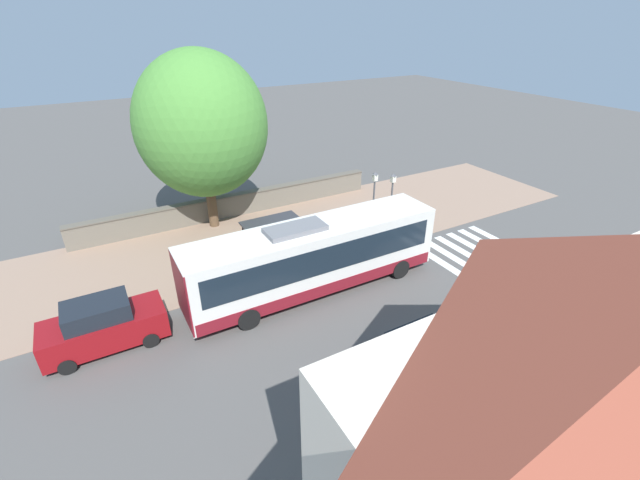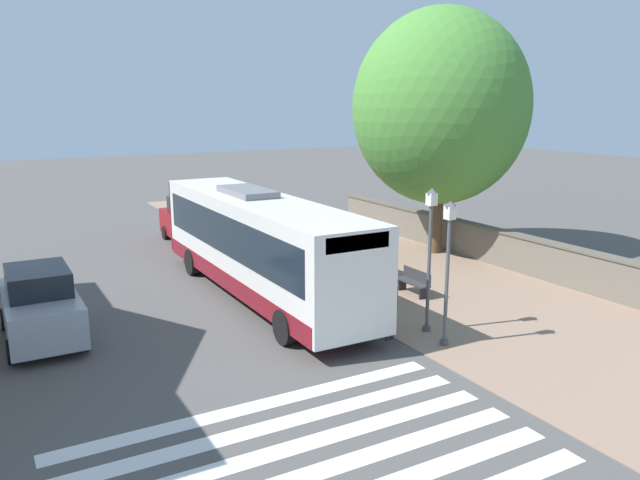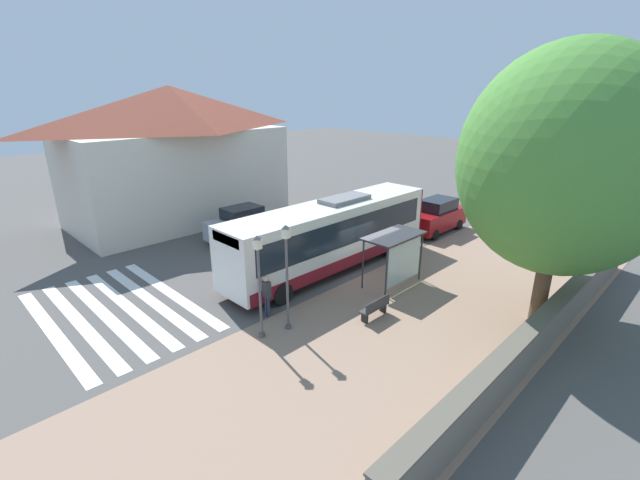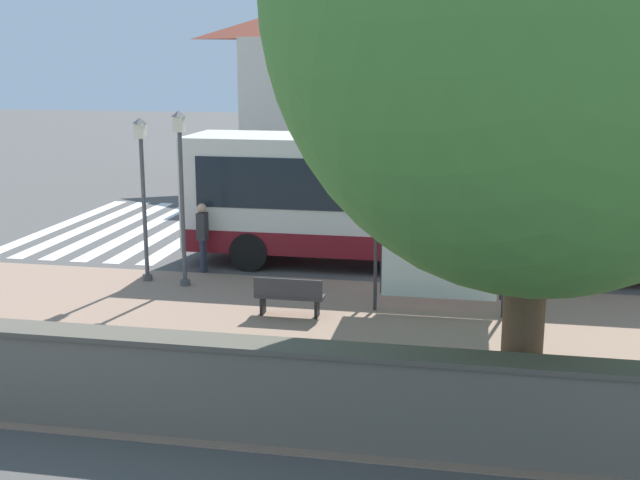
{
  "view_description": "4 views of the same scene",
  "coord_description": "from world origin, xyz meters",
  "px_view_note": "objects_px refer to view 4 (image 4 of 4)",
  "views": [
    {
      "loc": [
        16.97,
        -7.86,
        11.94
      ],
      "look_at": [
        0.17,
        1.62,
        1.71
      ],
      "focal_mm": 24.0,
      "sensor_mm": 36.0,
      "label": 1
    },
    {
      "loc": [
        9.96,
        19.37,
        6.57
      ],
      "look_at": [
        0.3,
        2.13,
        2.17
      ],
      "focal_mm": 35.0,
      "sensor_mm": 36.0,
      "label": 2
    },
    {
      "loc": [
        -12.26,
        15.25,
        8.8
      ],
      "look_at": [
        1.28,
        1.7,
        1.98
      ],
      "focal_mm": 24.0,
      "sensor_mm": 36.0,
      "label": 3
    },
    {
      "loc": [
        -18.94,
        -0.88,
        5.41
      ],
      "look_at": [
        0.77,
        2.92,
        0.84
      ],
      "focal_mm": 45.0,
      "sensor_mm": 36.0,
      "label": 4
    }
  ],
  "objects_px": {
    "bench": "(289,296)",
    "parked_car_far_lane": "(416,188)",
    "pedestrian": "(203,232)",
    "street_lamp_near": "(143,185)",
    "bus": "(422,197)",
    "bus_shelter": "(442,218)",
    "street_lamp_far": "(181,184)"
  },
  "relations": [
    {
      "from": "bench",
      "to": "street_lamp_near",
      "type": "bearing_deg",
      "value": 62.72
    },
    {
      "from": "parked_car_far_lane",
      "to": "pedestrian",
      "type": "bearing_deg",
      "value": 150.63
    },
    {
      "from": "pedestrian",
      "to": "bench",
      "type": "relative_size",
      "value": 1.22
    },
    {
      "from": "pedestrian",
      "to": "street_lamp_near",
      "type": "height_order",
      "value": "street_lamp_near"
    },
    {
      "from": "parked_car_far_lane",
      "to": "bus_shelter",
      "type": "bearing_deg",
      "value": -172.82
    },
    {
      "from": "bus_shelter",
      "to": "bench",
      "type": "height_order",
      "value": "bus_shelter"
    },
    {
      "from": "pedestrian",
      "to": "street_lamp_far",
      "type": "xyz_separation_m",
      "value": [
        -1.31,
        0.02,
        1.43
      ]
    },
    {
      "from": "bus_shelter",
      "to": "bench",
      "type": "xyz_separation_m",
      "value": [
        -1.3,
        3.11,
        -1.56
      ]
    },
    {
      "from": "bus",
      "to": "parked_car_far_lane",
      "type": "distance_m",
      "value": 7.04
    },
    {
      "from": "street_lamp_near",
      "to": "street_lamp_far",
      "type": "relative_size",
      "value": 0.95
    },
    {
      "from": "bench",
      "to": "parked_car_far_lane",
      "type": "height_order",
      "value": "parked_car_far_lane"
    },
    {
      "from": "bus",
      "to": "street_lamp_near",
      "type": "xyz_separation_m",
      "value": [
        -2.62,
        6.56,
        0.51
      ]
    },
    {
      "from": "street_lamp_near",
      "to": "bench",
      "type": "bearing_deg",
      "value": -117.28
    },
    {
      "from": "street_lamp_near",
      "to": "street_lamp_far",
      "type": "bearing_deg",
      "value": -103.42
    },
    {
      "from": "bench",
      "to": "pedestrian",
      "type": "bearing_deg",
      "value": 43.48
    },
    {
      "from": "bus_shelter",
      "to": "pedestrian",
      "type": "bearing_deg",
      "value": 73.02
    },
    {
      "from": "bus",
      "to": "parked_car_far_lane",
      "type": "height_order",
      "value": "bus"
    },
    {
      "from": "bus_shelter",
      "to": "pedestrian",
      "type": "height_order",
      "value": "bus_shelter"
    },
    {
      "from": "bus",
      "to": "bus_shelter",
      "type": "relative_size",
      "value": 4.07
    },
    {
      "from": "bus_shelter",
      "to": "street_lamp_far",
      "type": "xyz_separation_m",
      "value": [
        0.56,
        6.13,
        0.47
      ]
    },
    {
      "from": "street_lamp_near",
      "to": "street_lamp_far",
      "type": "xyz_separation_m",
      "value": [
        -0.26,
        -1.08,
        0.11
      ]
    },
    {
      "from": "street_lamp_far",
      "to": "pedestrian",
      "type": "bearing_deg",
      "value": -0.96
    },
    {
      "from": "street_lamp_far",
      "to": "parked_car_far_lane",
      "type": "height_order",
      "value": "street_lamp_far"
    },
    {
      "from": "pedestrian",
      "to": "bus_shelter",
      "type": "bearing_deg",
      "value": -106.98
    },
    {
      "from": "pedestrian",
      "to": "street_lamp_near",
      "type": "distance_m",
      "value": 2.02
    },
    {
      "from": "bus",
      "to": "bus_shelter",
      "type": "bearing_deg",
      "value": -169.21
    },
    {
      "from": "bench",
      "to": "parked_car_far_lane",
      "type": "xyz_separation_m",
      "value": [
        11.7,
        -1.8,
        0.52
      ]
    },
    {
      "from": "bus",
      "to": "bench",
      "type": "height_order",
      "value": "bus"
    },
    {
      "from": "street_lamp_near",
      "to": "street_lamp_far",
      "type": "distance_m",
      "value": 1.12
    },
    {
      "from": "bus_shelter",
      "to": "street_lamp_far",
      "type": "distance_m",
      "value": 6.17
    },
    {
      "from": "pedestrian",
      "to": "street_lamp_near",
      "type": "relative_size",
      "value": 0.45
    },
    {
      "from": "bus_shelter",
      "to": "street_lamp_near",
      "type": "relative_size",
      "value": 0.75
    }
  ]
}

